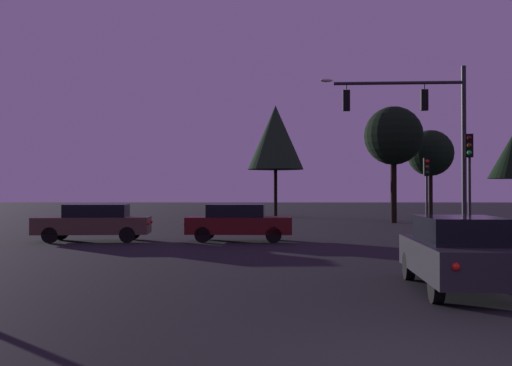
# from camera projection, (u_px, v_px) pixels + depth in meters

# --- Properties ---
(ground_plane) EXTENTS (168.00, 168.00, 0.00)m
(ground_plane) POSITION_uv_depth(u_px,v_px,m) (294.00, 230.00, 31.24)
(ground_plane) COLOR black
(ground_plane) RESTS_ON ground
(traffic_signal_mast_arm) EXTENTS (6.22, 0.62, 7.43)m
(traffic_signal_mast_arm) POSITION_uv_depth(u_px,v_px,m) (425.00, 122.00, 25.19)
(traffic_signal_mast_arm) COLOR #232326
(traffic_signal_mast_arm) RESTS_ON ground
(traffic_light_corner_left) EXTENTS (0.31, 0.36, 3.73)m
(traffic_light_corner_left) POSITION_uv_depth(u_px,v_px,m) (428.00, 179.00, 29.36)
(traffic_light_corner_left) COLOR #232326
(traffic_light_corner_left) RESTS_ON ground
(traffic_light_corner_right) EXTENTS (0.36, 0.38, 4.26)m
(traffic_light_corner_right) POSITION_uv_depth(u_px,v_px,m) (470.00, 166.00, 22.56)
(traffic_light_corner_right) COLOR #232326
(traffic_light_corner_right) RESTS_ON ground
(car_nearside_lane) EXTENTS (2.14, 4.55, 1.52)m
(car_nearside_lane) POSITION_uv_depth(u_px,v_px,m) (461.00, 252.00, 11.97)
(car_nearside_lane) COLOR #232328
(car_nearside_lane) RESTS_ON ground
(car_crossing_left) EXTENTS (4.75, 2.16, 1.52)m
(car_crossing_left) POSITION_uv_depth(u_px,v_px,m) (95.00, 222.00, 24.09)
(car_crossing_left) COLOR #473828
(car_crossing_left) RESTS_ON ground
(car_crossing_right) EXTENTS (4.42, 1.93, 1.52)m
(car_crossing_right) POSITION_uv_depth(u_px,v_px,m) (239.00, 222.00, 24.11)
(car_crossing_right) COLOR #4C0F0F
(car_crossing_right) RESTS_ON ground
(tree_left_far) EXTENTS (3.84, 3.84, 7.66)m
(tree_left_far) POSITION_uv_depth(u_px,v_px,m) (394.00, 136.00, 38.53)
(tree_left_far) COLOR black
(tree_left_far) RESTS_ON ground
(tree_center_horizon) EXTENTS (3.31, 3.31, 6.50)m
(tree_center_horizon) POSITION_uv_depth(u_px,v_px,m) (432.00, 153.00, 42.25)
(tree_center_horizon) COLOR black
(tree_center_horizon) RESTS_ON ground
(tree_right_cluster) EXTENTS (4.65, 4.65, 9.21)m
(tree_right_cluster) POSITION_uv_depth(u_px,v_px,m) (277.00, 137.00, 48.51)
(tree_right_cluster) COLOR black
(tree_right_cluster) RESTS_ON ground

